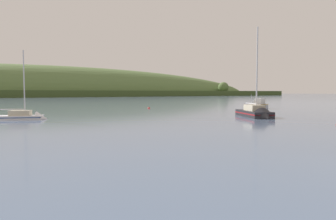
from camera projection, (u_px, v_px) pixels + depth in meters
The scene contains 5 objects.
far_shoreline_hill at pixel (52, 96), 262.15m from camera, with size 595.06×140.21×53.34m.
sailboat_near_mooring at pixel (26, 118), 41.01m from camera, with size 6.94×4.55×10.35m.
sailboat_midwater_white at pixel (256, 115), 44.60m from camera, with size 6.35×9.30×14.43m.
fishing_boat_moored at pixel (258, 106), 67.63m from camera, with size 6.85×3.74×4.11m.
mooring_buoy_foreground at pixel (149, 109), 68.07m from camera, with size 0.57×0.57×0.65m.
Camera 1 is at (-16.43, -5.20, 3.67)m, focal length 32.47 mm.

